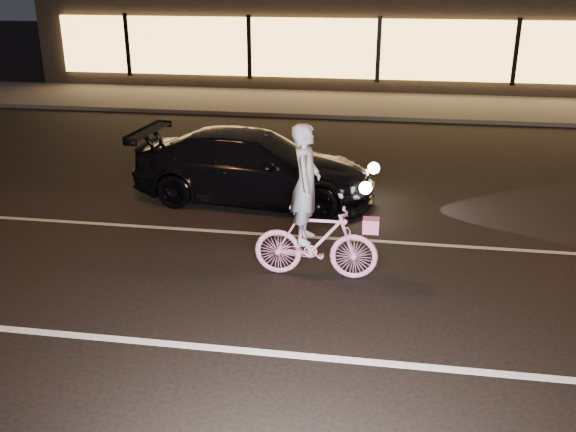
# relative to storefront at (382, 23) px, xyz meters

# --- Properties ---
(ground) EXTENTS (90.00, 90.00, 0.00)m
(ground) POSITION_rel_storefront_xyz_m (0.00, -18.97, -2.15)
(ground) COLOR black
(ground) RESTS_ON ground
(lane_stripe_near) EXTENTS (60.00, 0.12, 0.01)m
(lane_stripe_near) POSITION_rel_storefront_xyz_m (0.00, -20.47, -2.14)
(lane_stripe_near) COLOR silver
(lane_stripe_near) RESTS_ON ground
(lane_stripe_far) EXTENTS (60.00, 0.10, 0.01)m
(lane_stripe_far) POSITION_rel_storefront_xyz_m (0.00, -16.97, -2.14)
(lane_stripe_far) COLOR gray
(lane_stripe_far) RESTS_ON ground
(sidewalk) EXTENTS (30.00, 4.00, 0.12)m
(sidewalk) POSITION_rel_storefront_xyz_m (0.00, -5.97, -2.09)
(sidewalk) COLOR #383533
(sidewalk) RESTS_ON ground
(storefront) EXTENTS (25.40, 8.42, 4.20)m
(storefront) POSITION_rel_storefront_xyz_m (0.00, 0.00, 0.00)
(storefront) COLOR black
(storefront) RESTS_ON ground
(cyclist) EXTENTS (1.79, 0.61, 2.25)m
(cyclist) POSITION_rel_storefront_xyz_m (-0.46, -18.38, -1.35)
(cyclist) COLOR #FF32A9
(cyclist) RESTS_ON ground
(sedan) EXTENTS (4.74, 2.23, 1.33)m
(sedan) POSITION_rel_storefront_xyz_m (-1.97, -15.28, -1.48)
(sedan) COLOR black
(sedan) RESTS_ON ground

